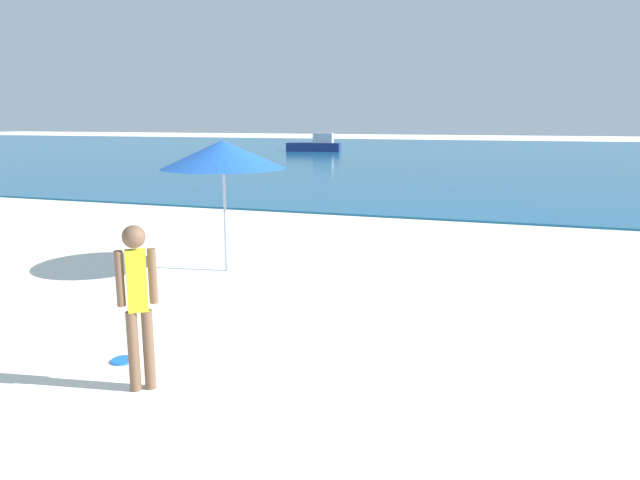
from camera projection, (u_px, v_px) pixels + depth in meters
The scene contains 5 objects.
water at pixel (492, 155), 43.35m from camera, with size 160.00×60.00×0.06m, color #14567F.
person_standing at pixel (138, 298), 5.66m from camera, with size 0.32×0.26×1.66m.
frisbee at pixel (123, 360), 6.51m from camera, with size 0.25×0.25×0.03m, color blue.
boat_far at pixel (316, 145), 47.31m from camera, with size 4.45×1.97×1.46m.
beach_umbrella at pixel (223, 154), 9.99m from camera, with size 2.14×2.14×2.28m.
Camera 1 is at (1.81, -1.02, 2.63)m, focal length 33.01 mm.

